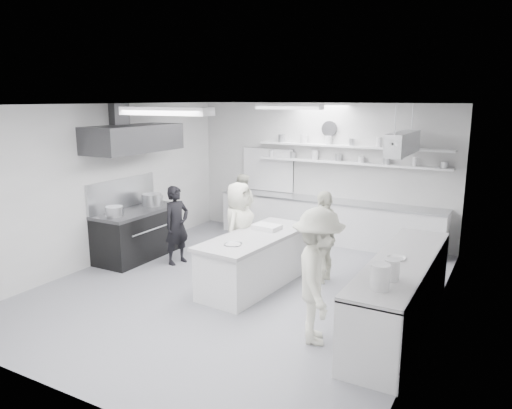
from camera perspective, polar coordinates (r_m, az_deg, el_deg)
The scene contains 27 objects.
floor at distance 8.26m, azimuth -1.76°, elevation -9.70°, with size 6.00×7.00×0.02m, color gray.
ceiling at distance 7.65m, azimuth -1.91°, elevation 11.74°, with size 6.00×7.00×0.02m, color silver.
wall_back at distance 10.93m, azimuth 7.58°, elevation 3.88°, with size 6.00×0.04×3.00m, color beige.
wall_front at distance 5.23m, azimuth -21.90°, elevation -6.31°, with size 6.00×0.04×3.00m, color beige.
wall_left at distance 9.67m, azimuth -17.32°, elevation 2.33°, with size 0.04×7.00×3.00m, color beige.
wall_right at distance 6.83m, azimuth 20.38°, elevation -1.91°, with size 0.04×7.00×3.00m, color beige.
stove at distance 9.90m, azimuth -13.66°, elevation -3.47°, with size 0.80×1.80×0.90m, color black.
exhaust_hood at distance 9.57m, azimuth -14.24°, elevation 7.55°, with size 0.85×2.00×0.50m, color #3D3D3E.
back_counter at distance 10.75m, azimuth 8.32°, elevation -1.93°, with size 5.00×0.60×0.92m, color silver.
shelf_lower at distance 10.54m, azimuth 10.91°, elevation 4.83°, with size 4.20×0.26×0.04m, color silver.
shelf_upper at distance 10.50m, azimuth 10.99°, elevation 6.72°, with size 4.20×0.26×0.04m, color silver.
pass_through_window at distance 11.45m, azimuth 1.45°, elevation 4.12°, with size 1.30×0.04×1.00m, color black.
wall_clock at distance 10.72m, azimuth 8.65°, elevation 8.80°, with size 0.32×0.32×0.05m, color white.
right_counter at distance 7.01m, azimuth 16.62°, elevation -10.14°, with size 0.74×3.30×0.94m, color silver.
pot_rack at distance 9.22m, azimuth 16.90°, elevation 6.91°, with size 0.30×1.60×0.40m, color #B0B2B5.
light_fixture_front at distance 6.18m, azimuth -10.61°, elevation 10.74°, with size 1.30×0.25×0.10m, color silver.
light_fixture_rear at distance 9.25m, azimuth 3.91°, elevation 11.40°, with size 1.30×0.25×0.10m, color silver.
prep_island at distance 8.18m, azimuth -0.02°, elevation -6.72°, with size 0.84×2.26×0.83m, color silver.
stove_pot at distance 10.08m, azimuth -12.16°, elevation 0.43°, with size 0.40×0.40×0.29m, color #B0B2B5.
cook_stove at distance 9.29m, azimuth -9.30°, elevation -2.41°, with size 0.55×0.36×1.50m, color black.
cook_back at distance 11.14m, azimuth -1.68°, elevation 0.02°, with size 0.69×0.54×1.42m, color beige.
cook_island_left at distance 8.64m, azimuth -2.04°, elevation -2.82°, with size 0.81×0.53×1.66m, color beige.
cook_island_right at distance 8.34m, azimuth 8.05°, elevation -3.75°, with size 0.93×0.39×1.59m, color beige.
cook_right at distance 6.26m, azimuth 7.27°, elevation -8.37°, with size 1.14×0.66×1.77m, color beige.
bowl_island_a at distance 7.54m, azimuth -2.72°, elevation -4.83°, with size 0.27×0.27×0.07m, color #B0B2B5.
bowl_island_b at distance 8.44m, azimuth 1.21°, elevation -2.96°, with size 0.19×0.19×0.06m, color silver.
bowl_right at distance 6.84m, azimuth 16.12°, elevation -6.21°, with size 0.26×0.26×0.06m, color silver.
Camera 1 is at (3.91, -6.58, 3.09)m, focal length 34.02 mm.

